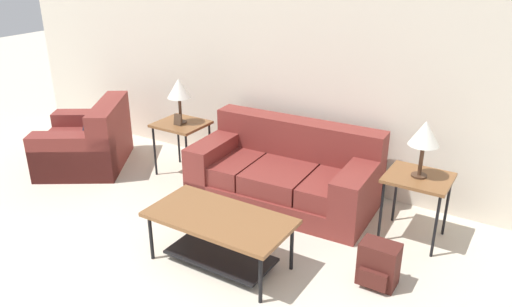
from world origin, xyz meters
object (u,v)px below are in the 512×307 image
at_px(table_lamp_left, 179,89).
at_px(table_lamp_right, 425,135).
at_px(couch, 285,175).
at_px(side_table_left, 181,128).
at_px(armchair, 88,143).
at_px(coffee_table, 220,229).
at_px(side_table_right, 418,183).
at_px(backpack, 378,265).

distance_m(table_lamp_left, table_lamp_right, 2.74).
relative_size(couch, table_lamp_left, 3.72).
height_order(side_table_left, table_lamp_right, table_lamp_right).
height_order(armchair, table_lamp_left, table_lamp_left).
height_order(coffee_table, table_lamp_left, table_lamp_left).
bearing_deg(coffee_table, table_lamp_right, 45.02).
height_order(armchair, table_lamp_right, table_lamp_right).
height_order(couch, side_table_right, couch).
relative_size(coffee_table, side_table_left, 1.93).
distance_m(couch, backpack, 1.60).
bearing_deg(side_table_left, table_lamp_left, -75.96).
relative_size(table_lamp_right, backpack, 1.41).
distance_m(side_table_right, table_lamp_right, 0.47).
distance_m(couch, side_table_right, 1.40).
distance_m(couch, table_lamp_left, 1.56).
bearing_deg(table_lamp_right, table_lamp_left, 180.00).
bearing_deg(coffee_table, armchair, 161.95).
bearing_deg(side_table_left, backpack, -17.28).
xyz_separation_m(couch, side_table_right, (1.37, -0.04, 0.28)).
bearing_deg(armchair, side_table_right, 6.37).
distance_m(table_lamp_right, backpack, 1.20).
xyz_separation_m(couch, table_lamp_right, (1.37, -0.04, 0.74)).
xyz_separation_m(couch, backpack, (1.33, -0.88, -0.11)).
relative_size(coffee_table, side_table_right, 1.93).
bearing_deg(side_table_right, table_lamp_left, -180.00).
bearing_deg(coffee_table, side_table_left, 138.68).
bearing_deg(table_lamp_left, backpack, -17.28).
distance_m(side_table_left, side_table_right, 2.74).
xyz_separation_m(armchair, side_table_right, (3.88, 0.43, 0.28)).
height_order(couch, side_table_left, couch).
bearing_deg(backpack, side_table_left, 162.72).
bearing_deg(couch, backpack, -33.37).
height_order(side_table_right, table_lamp_left, table_lamp_left).
xyz_separation_m(coffee_table, backpack, (1.24, 0.44, -0.17)).
xyz_separation_m(armchair, backpack, (3.84, -0.41, -0.11)).
height_order(side_table_left, side_table_right, same).
relative_size(armchair, coffee_table, 1.16).
bearing_deg(couch, armchair, -169.38).
relative_size(armchair, table_lamp_right, 2.73).
bearing_deg(table_lamp_left, side_table_left, 104.04).
distance_m(couch, coffee_table, 1.32).
bearing_deg(table_lamp_right, side_table_left, 180.00).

